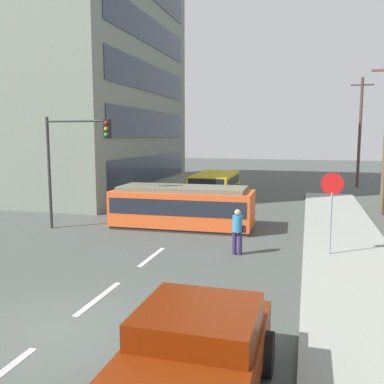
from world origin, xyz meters
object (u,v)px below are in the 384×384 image
(pedestrian_crossing, at_px, (238,229))
(streetcar_tram, at_px, (183,206))
(utility_pole_far, at_px, (360,131))
(city_bus, at_px, (215,184))
(stop_sign, at_px, (332,197))
(pickup_truck_parked, at_px, (190,367))
(traffic_light_mast, at_px, (73,151))

(pedestrian_crossing, bearing_deg, streetcar_tram, 129.95)
(utility_pole_far, bearing_deg, city_bus, -135.80)
(pedestrian_crossing, relative_size, stop_sign, 0.58)
(pedestrian_crossing, bearing_deg, stop_sign, 8.29)
(pickup_truck_parked, bearing_deg, stop_sign, 75.43)
(pedestrian_crossing, distance_m, stop_sign, 3.48)
(utility_pole_far, bearing_deg, pedestrian_crossing, -105.81)
(city_bus, bearing_deg, stop_sign, -61.25)
(pedestrian_crossing, xyz_separation_m, traffic_light_mast, (-7.88, 2.12, 2.68))
(streetcar_tram, relative_size, pickup_truck_parked, 1.32)
(stop_sign, bearing_deg, pedestrian_crossing, -171.71)
(city_bus, height_order, pickup_truck_parked, city_bus)
(streetcar_tram, bearing_deg, city_bus, 92.47)
(traffic_light_mast, distance_m, utility_pole_far, 25.05)
(streetcar_tram, relative_size, city_bus, 1.10)
(pickup_truck_parked, bearing_deg, utility_pole_far, 79.85)
(stop_sign, height_order, traffic_light_mast, traffic_light_mast)
(pickup_truck_parked, height_order, stop_sign, stop_sign)
(traffic_light_mast, height_order, utility_pole_far, utility_pole_far)
(pickup_truck_parked, xyz_separation_m, utility_pole_far, (5.68, 31.71, 3.87))
(streetcar_tram, distance_m, stop_sign, 7.36)
(streetcar_tram, bearing_deg, pedestrian_crossing, -50.05)
(stop_sign, relative_size, utility_pole_far, 0.32)
(traffic_light_mast, bearing_deg, utility_pole_far, 55.17)
(city_bus, distance_m, pedestrian_crossing, 13.41)
(streetcar_tram, height_order, stop_sign, stop_sign)
(traffic_light_mast, bearing_deg, pickup_truck_parked, -52.36)
(utility_pole_far, bearing_deg, pickup_truck_parked, -100.15)
(pedestrian_crossing, distance_m, utility_pole_far, 23.85)
(pickup_truck_parked, bearing_deg, streetcar_tram, 107.08)
(pedestrian_crossing, bearing_deg, pickup_truck_parked, -85.33)
(streetcar_tram, relative_size, traffic_light_mast, 1.28)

